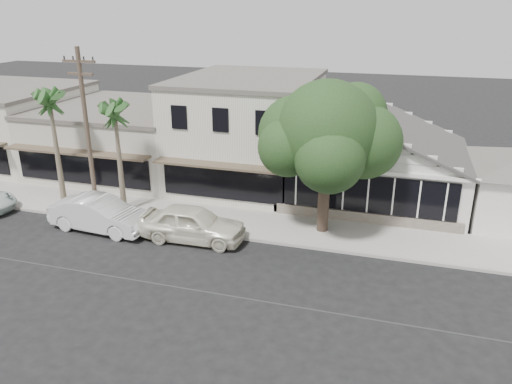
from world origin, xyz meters
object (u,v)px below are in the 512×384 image
(utility_pole, at_px, (87,132))
(shade_tree, at_px, (326,134))
(car_0, at_px, (193,224))
(car_1, at_px, (100,214))

(utility_pole, relative_size, shade_tree, 1.17)
(car_0, xyz_separation_m, shade_tree, (5.88, 2.89, 4.20))
(car_1, bearing_deg, shade_tree, -69.76)
(car_0, bearing_deg, shade_tree, -65.43)
(car_1, relative_size, shade_tree, 0.68)
(utility_pole, height_order, shade_tree, utility_pole)
(utility_pole, relative_size, car_1, 1.71)
(car_0, bearing_deg, car_1, 91.22)
(utility_pole, distance_m, car_1, 4.22)
(utility_pole, height_order, car_0, utility_pole)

